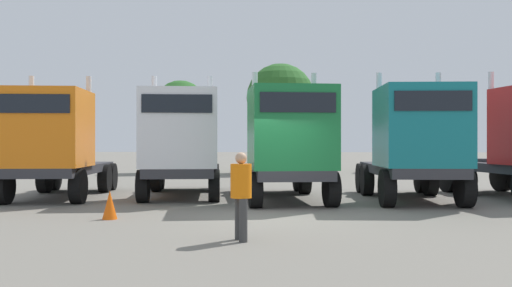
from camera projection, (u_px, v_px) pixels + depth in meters
ground at (278, 217)px, 13.38m from camera, size 200.00×200.00×0.00m
semi_truck_orange at (53, 143)px, 17.49m from camera, size 3.36×6.42×4.11m
semi_truck_white at (181, 143)px, 17.95m from camera, size 3.42×6.45×4.15m
semi_truck_green at (287, 145)px, 16.62m from camera, size 3.60×6.73×4.08m
semi_truck_teal at (416, 142)px, 16.60m from camera, size 2.76×5.98×4.12m
visitor_in_hivis at (241, 190)px, 10.16m from camera, size 0.52×0.52×1.67m
traffic_cone_mid at (110, 205)px, 13.05m from camera, size 0.36×0.36×0.69m
oak_far_left at (181, 107)px, 33.96m from camera, size 3.34×3.34×5.80m
oak_far_centre at (280, 98)px, 33.72m from camera, size 4.25×4.25×6.82m
oak_far_right at (410, 110)px, 35.45m from camera, size 3.02×3.02×5.56m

